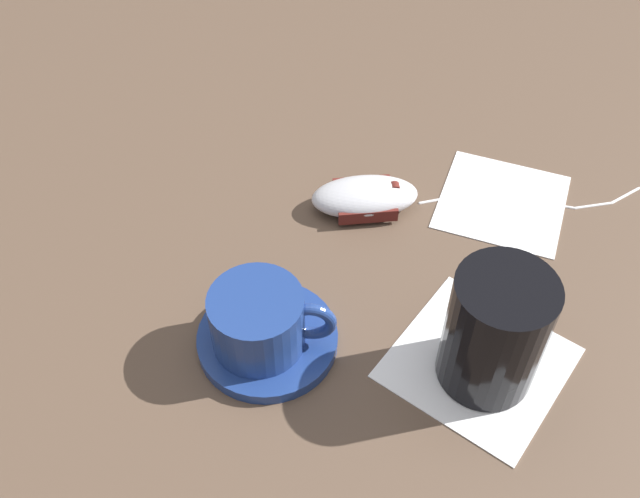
# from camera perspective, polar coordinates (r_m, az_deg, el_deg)

# --- Properties ---
(ground_plane) EXTENTS (3.00, 3.00, 0.00)m
(ground_plane) POSITION_cam_1_polar(r_m,az_deg,el_deg) (0.67, 5.17, -4.57)
(ground_plane) COLOR brown
(saucer) EXTENTS (0.12, 0.12, 0.01)m
(saucer) POSITION_cam_1_polar(r_m,az_deg,el_deg) (0.64, -4.21, -7.19)
(saucer) COLOR navy
(saucer) RESTS_ON ground
(coffee_cup) EXTENTS (0.08, 0.11, 0.06)m
(coffee_cup) POSITION_cam_1_polar(r_m,az_deg,el_deg) (0.61, -4.83, -5.71)
(coffee_cup) COLOR navy
(coffee_cup) RESTS_ON saucer
(computer_mouse) EXTENTS (0.08, 0.12, 0.03)m
(computer_mouse) POSITION_cam_1_polar(r_m,az_deg,el_deg) (0.74, 3.62, 4.21)
(computer_mouse) COLOR silver
(computer_mouse) RESTS_ON ground
(mouse_cable) EXTENTS (0.11, 0.31, 0.00)m
(mouse_cable) POSITION_cam_1_polar(r_m,az_deg,el_deg) (0.80, 19.32, 4.06)
(mouse_cable) COLOR white
(mouse_cable) RESTS_ON ground
(napkin_under_glass) EXTENTS (0.19, 0.19, 0.00)m
(napkin_under_glass) POSITION_cam_1_polar(r_m,az_deg,el_deg) (0.64, 12.55, -8.85)
(napkin_under_glass) COLOR white
(napkin_under_glass) RESTS_ON ground
(drinking_glass) EXTENTS (0.08, 0.08, 0.11)m
(drinking_glass) POSITION_cam_1_polar(r_m,az_deg,el_deg) (0.59, 13.82, -6.44)
(drinking_glass) COLOR black
(drinking_glass) RESTS_ON napkin_under_glass
(napkin_spare) EXTENTS (0.15, 0.15, 0.00)m
(napkin_spare) POSITION_cam_1_polar(r_m,az_deg,el_deg) (0.78, 14.37, 3.72)
(napkin_spare) COLOR white
(napkin_spare) RESTS_ON ground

